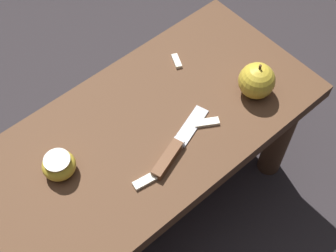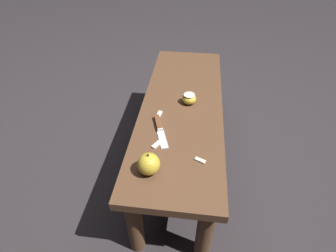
# 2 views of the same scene
# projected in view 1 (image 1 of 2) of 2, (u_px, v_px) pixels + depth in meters

# --- Properties ---
(ground_plane) EXTENTS (8.00, 8.00, 0.00)m
(ground_plane) POSITION_uv_depth(u_px,v_px,m) (101.00, 243.00, 1.34)
(ground_plane) COLOR #2D282B
(wooden_bench) EXTENTS (1.22, 0.41, 0.41)m
(wooden_bench) POSITION_uv_depth(u_px,v_px,m) (83.00, 192.00, 1.06)
(wooden_bench) COLOR brown
(wooden_bench) RESTS_ON ground_plane
(knife) EXTENTS (0.21, 0.09, 0.02)m
(knife) POSITION_uv_depth(u_px,v_px,m) (173.00, 150.00, 1.02)
(knife) COLOR silver
(knife) RESTS_ON wooden_bench
(apple_whole) EXTENTS (0.09, 0.09, 0.10)m
(apple_whole) POSITION_uv_depth(u_px,v_px,m) (257.00, 81.00, 1.09)
(apple_whole) COLOR gold
(apple_whole) RESTS_ON wooden_bench
(apple_cut) EXTENTS (0.07, 0.07, 0.05)m
(apple_cut) POSITION_uv_depth(u_px,v_px,m) (59.00, 165.00, 0.98)
(apple_cut) COLOR gold
(apple_cut) RESTS_ON wooden_bench
(apple_slice_near_knife) EXTENTS (0.03, 0.05, 0.01)m
(apple_slice_near_knife) POSITION_uv_depth(u_px,v_px,m) (177.00, 61.00, 1.17)
(apple_slice_near_knife) COLOR white
(apple_slice_near_knife) RESTS_ON wooden_bench
(apple_slice_center) EXTENTS (0.06, 0.05, 0.01)m
(apple_slice_center) POSITION_uv_depth(u_px,v_px,m) (207.00, 122.00, 1.07)
(apple_slice_center) COLOR white
(apple_slice_center) RESTS_ON wooden_bench
(apple_slice_near_bowl) EXTENTS (0.06, 0.03, 0.01)m
(apple_slice_near_bowl) POSITION_uv_depth(u_px,v_px,m) (147.00, 180.00, 0.99)
(apple_slice_near_bowl) COLOR white
(apple_slice_near_bowl) RESTS_ON wooden_bench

